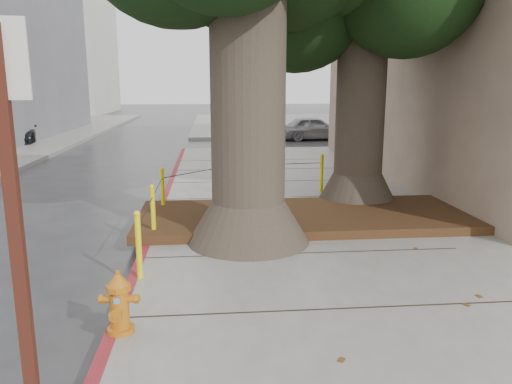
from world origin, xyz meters
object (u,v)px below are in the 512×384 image
car_red (431,130)px  fire_hydrant (119,303)px  car_silver (314,128)px  car_dark (19,130)px  signpost (19,263)px

car_red → fire_hydrant: bearing=145.9°
car_silver → car_dark: bearing=88.2°
fire_hydrant → car_dark: bearing=116.6°
car_silver → car_dark: (-14.19, -0.39, 0.04)m
car_silver → car_dark: car_dark is taller
signpost → car_dark: 23.31m
car_dark → signpost: bearing=-76.2°
signpost → fire_hydrant: bearing=83.6°
car_silver → car_red: (5.35, -1.75, 0.02)m
fire_hydrant → car_dark: car_dark is taller
signpost → car_dark: bearing=104.6°
fire_hydrant → signpost: (-0.05, -2.35, 1.31)m
fire_hydrant → car_silver: (6.24, 19.94, 0.11)m
fire_hydrant → car_red: (11.58, 18.19, 0.13)m
signpost → car_red: (11.63, 20.54, -1.17)m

